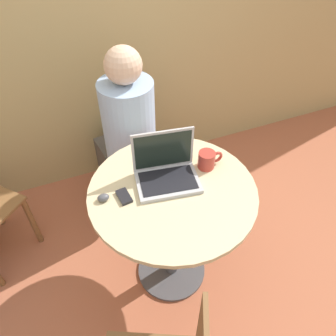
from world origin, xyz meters
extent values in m
plane|color=#B26042|center=(0.00, 0.00, 0.00)|extent=(12.00, 12.00, 0.00)
cube|color=tan|center=(0.00, 1.12, 1.30)|extent=(7.00, 0.05, 2.60)
cylinder|color=#4C4C51|center=(0.00, 0.00, 0.01)|extent=(0.43, 0.43, 0.02)
cylinder|color=#4C4C51|center=(0.00, 0.00, 0.38)|extent=(0.08, 0.08, 0.73)
cylinder|color=beige|center=(0.00, 0.00, 0.76)|extent=(0.83, 0.83, 0.02)
cube|color=#B7B7BC|center=(-0.01, 0.05, 0.78)|extent=(0.34, 0.26, 0.02)
cube|color=black|center=(-0.01, 0.05, 0.79)|extent=(0.29, 0.21, 0.00)
cube|color=#B7B7BC|center=(0.01, 0.15, 0.91)|extent=(0.31, 0.06, 0.23)
cube|color=black|center=(0.01, 0.14, 0.91)|extent=(0.28, 0.05, 0.20)
cube|color=black|center=(-0.23, 0.04, 0.78)|extent=(0.06, 0.10, 0.02)
ellipsoid|color=#4C4C51|center=(-0.33, 0.06, 0.79)|extent=(0.06, 0.04, 0.03)
cylinder|color=#B2382D|center=(0.22, 0.08, 0.82)|extent=(0.09, 0.09, 0.09)
torus|color=#B2382D|center=(0.28, 0.08, 0.82)|extent=(0.07, 0.02, 0.07)
cube|color=#4C4742|center=(-0.04, 0.76, 0.22)|extent=(0.37, 0.50, 0.44)
cylinder|color=#9EBCE5|center=(-0.02, 0.64, 0.73)|extent=(0.33, 0.33, 0.58)
sphere|color=beige|center=(-0.02, 0.64, 1.13)|extent=(0.21, 0.21, 0.21)
cylinder|color=brown|center=(-0.76, 0.56, 0.22)|extent=(0.04, 0.04, 0.43)
camera|label=1|loc=(-0.44, -0.99, 1.95)|focal=35.00mm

